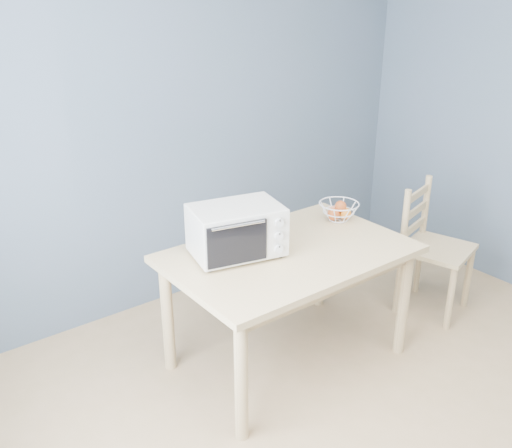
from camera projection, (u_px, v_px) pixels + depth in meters
room at (476, 220)px, 2.28m from camera, size 4.01×4.51×2.61m
dining_table at (289, 266)px, 3.33m from camera, size 1.40×0.90×0.75m
toaster_oven at (233, 230)px, 3.17m from camera, size 0.56×0.45×0.29m
fruit_basket at (338, 210)px, 3.69m from camera, size 0.32×0.32×0.13m
dining_chair at (431, 250)px, 3.98m from camera, size 0.53×0.53×0.92m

